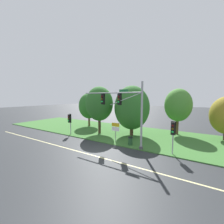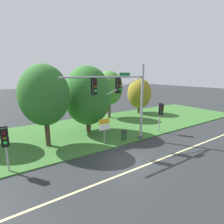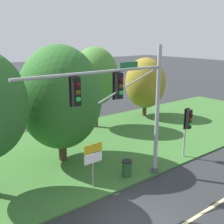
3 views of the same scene
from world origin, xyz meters
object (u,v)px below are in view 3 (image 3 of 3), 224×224
trash_bin (127,168)px  tree_tall_centre (145,83)px  pedestrian_signal_further_along (188,122)px  tree_behind_signpost (60,98)px  tree_mid_verge (95,77)px  traffic_signal_mast (127,100)px  route_sign_post (93,157)px

trash_bin → tree_tall_centre: bearing=41.4°
pedestrian_signal_further_along → trash_bin: 5.05m
tree_behind_signpost → pedestrian_signal_further_along: bearing=-34.9°
tree_mid_verge → tree_behind_signpost: bearing=-142.1°
tree_behind_signpost → trash_bin: 5.72m
tree_tall_centre → trash_bin: (-9.46, -8.34, -2.77)m
tree_mid_verge → trash_bin: bearing=-113.7°
traffic_signal_mast → tree_mid_verge: size_ratio=1.17×
traffic_signal_mast → pedestrian_signal_further_along: 5.69m
route_sign_post → tree_mid_verge: (5.81, 8.20, 2.70)m
tree_tall_centre → traffic_signal_mast: bearing=-138.2°
trash_bin → tree_mid_verge: bearing=66.3°
traffic_signal_mast → trash_bin: (0.59, 0.64, -4.06)m
pedestrian_signal_further_along → tree_mid_verge: tree_mid_verge is taller
traffic_signal_mast → tree_tall_centre: size_ratio=1.41×
tree_mid_verge → route_sign_post: bearing=-125.3°
tree_tall_centre → tree_mid_verge: bearing=179.6°
route_sign_post → tree_tall_centre: 14.26m
route_sign_post → tree_tall_centre: size_ratio=0.43×
route_sign_post → tree_behind_signpost: (0.34, 3.94, 2.37)m
tree_mid_verge → trash_bin: 9.94m
pedestrian_signal_further_along → route_sign_post: size_ratio=1.34×
pedestrian_signal_further_along → tree_tall_centre: size_ratio=0.57×
trash_bin → traffic_signal_mast: bearing=-132.6°
pedestrian_signal_further_along → tree_behind_signpost: (-6.45, 4.51, 1.65)m
tree_mid_verge → trash_bin: (-3.68, -8.38, -3.87)m
traffic_signal_mast → route_sign_post: (-1.53, 0.82, -2.89)m
tree_behind_signpost → tree_mid_verge: size_ratio=1.06×
tree_tall_centre → trash_bin: tree_tall_centre is taller
pedestrian_signal_further_along → tree_mid_verge: bearing=96.4°
tree_behind_signpost → trash_bin: tree_behind_signpost is taller
tree_behind_signpost → tree_tall_centre: tree_behind_signpost is taller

